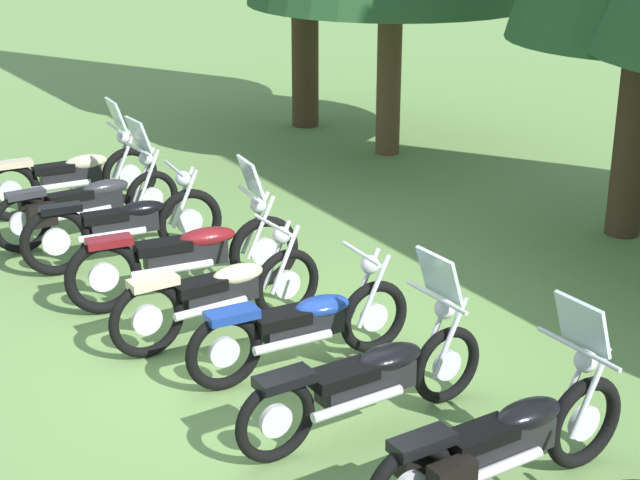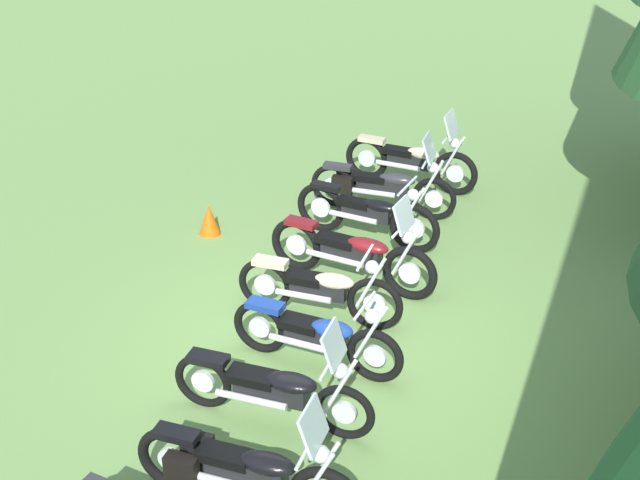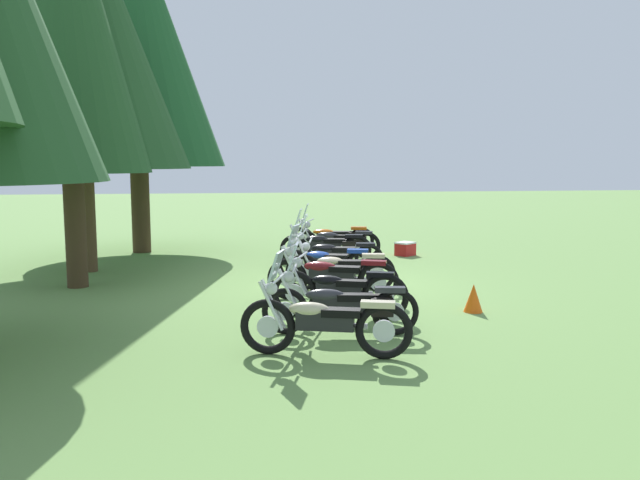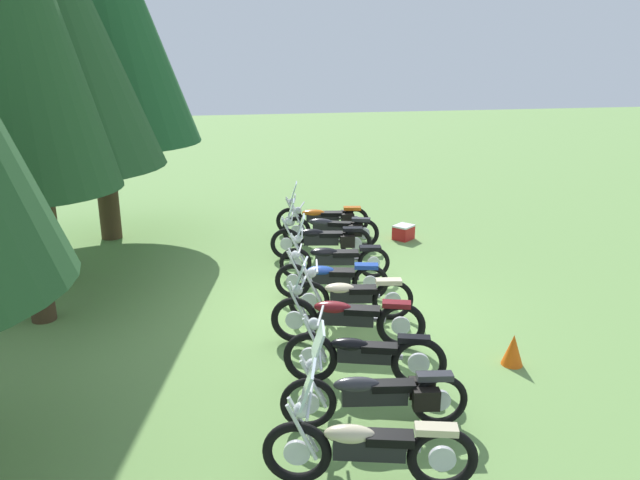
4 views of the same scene
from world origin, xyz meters
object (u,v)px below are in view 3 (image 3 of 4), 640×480
at_px(motorcycle_1, 342,304).
at_px(dropped_helmet, 346,248).
at_px(motorcycle_5, 327,261).
at_px(motorcycle_8, 338,241).
at_px(motorcycle_7, 327,245).
at_px(motorcycle_0, 323,321).
at_px(picnic_cooler, 405,249).
at_px(pine_tree_4, 135,40).
at_px(motorcycle_3, 331,275).
at_px(traffic_cone, 473,298).
at_px(motorcycle_4, 340,268).
at_px(pine_tree_3, 80,26).
at_px(motorcycle_9, 333,236).
at_px(motorcycle_2, 338,291).
at_px(pine_tree_2, 65,17).
at_px(motorcycle_6, 332,253).

bearing_deg(motorcycle_1, dropped_helmet, -90.98).
distance_m(motorcycle_5, motorcycle_8, 3.33).
bearing_deg(motorcycle_1, motorcycle_7, -86.80).
relative_size(motorcycle_0, dropped_helmet, 9.16).
bearing_deg(picnic_cooler, pine_tree_4, 76.17).
bearing_deg(motorcycle_8, motorcycle_0, 98.76).
xyz_separation_m(motorcycle_3, traffic_cone, (-1.17, -2.25, -0.24)).
height_order(motorcycle_4, pine_tree_3, pine_tree_3).
relative_size(motorcycle_3, motorcycle_7, 1.03).
distance_m(motorcycle_9, pine_tree_3, 8.23).
bearing_deg(pine_tree_4, motorcycle_2, -153.64).
relative_size(motorcycle_2, dropped_helmet, 9.01).
relative_size(motorcycle_1, motorcycle_3, 0.98).
bearing_deg(motorcycle_2, picnic_cooler, -95.73).
height_order(motorcycle_0, motorcycle_5, motorcycle_0).
bearing_deg(motorcycle_7, motorcycle_5, 92.85).
height_order(motorcycle_1, motorcycle_5, motorcycle_1).
relative_size(motorcycle_2, motorcycle_9, 0.91).
bearing_deg(picnic_cooler, dropped_helmet, 62.50).
relative_size(motorcycle_5, pine_tree_2, 0.25).
distance_m(motorcycle_0, motorcycle_5, 5.21).
relative_size(motorcycle_5, motorcycle_9, 0.88).
bearing_deg(motorcycle_7, picnic_cooler, -143.68).
relative_size(motorcycle_2, pine_tree_4, 0.23).
height_order(motorcycle_2, motorcycle_5, motorcycle_2).
xyz_separation_m(pine_tree_2, dropped_helmet, (3.99, -6.34, -5.19)).
bearing_deg(traffic_cone, motorcycle_0, 125.18).
bearing_deg(motorcycle_2, pine_tree_4, -44.40).
height_order(motorcycle_8, traffic_cone, motorcycle_8).
bearing_deg(motorcycle_4, motorcycle_3, 81.24).
xyz_separation_m(motorcycle_9, picnic_cooler, (-0.89, -1.85, -0.28)).
xyz_separation_m(motorcycle_1, motorcycle_2, (0.99, -0.12, -0.00)).
distance_m(motorcycle_2, dropped_helmet, 7.50).
bearing_deg(motorcycle_6, motorcycle_8, -91.62).
distance_m(motorcycle_6, traffic_cone, 4.50).
height_order(motorcycle_0, pine_tree_4, pine_tree_4).
xyz_separation_m(motorcycle_1, motorcycle_3, (2.22, -0.20, 0.02)).
height_order(motorcycle_2, motorcycle_6, motorcycle_6).
height_order(motorcycle_4, motorcycle_7, motorcycle_7).
xyz_separation_m(motorcycle_9, dropped_helmet, (-0.12, -0.36, -0.34)).
bearing_deg(pine_tree_2, pine_tree_3, 3.58).
bearing_deg(motorcycle_9, dropped_helmet, 173.81).
xyz_separation_m(motorcycle_3, motorcycle_5, (1.91, -0.24, -0.05)).
relative_size(motorcycle_2, motorcycle_3, 0.93).
xyz_separation_m(motorcycle_2, pine_tree_3, (5.21, 4.89, 5.06)).
bearing_deg(motorcycle_2, motorcycle_5, -76.65).
bearing_deg(pine_tree_2, motorcycle_7, -68.50).
bearing_deg(picnic_cooler, motorcycle_1, 157.20).
relative_size(motorcycle_2, pine_tree_2, 0.26).
height_order(motorcycle_9, dropped_helmet, motorcycle_9).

